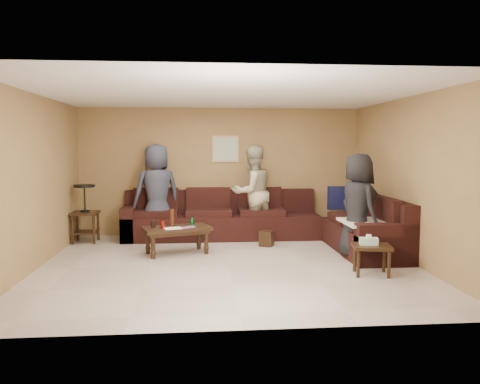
# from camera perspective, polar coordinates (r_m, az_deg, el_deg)

# --- Properties ---
(room) EXTENTS (5.60, 5.50, 2.50)m
(room) POSITION_cam_1_polar(r_m,az_deg,el_deg) (6.81, -1.49, 4.84)
(room) COLOR #B7A99B
(room) RESTS_ON ground
(sectional_sofa) EXTENTS (4.65, 2.90, 0.97)m
(sectional_sofa) POSITION_cam_1_polar(r_m,az_deg,el_deg) (8.52, 3.40, -4.05)
(sectional_sofa) COLOR black
(sectional_sofa) RESTS_ON ground
(coffee_table) EXTENTS (1.18, 0.84, 0.73)m
(coffee_table) POSITION_cam_1_polar(r_m,az_deg,el_deg) (7.70, -7.74, -4.72)
(coffee_table) COLOR black
(coffee_table) RESTS_ON ground
(end_table_left) EXTENTS (0.47, 0.47, 1.06)m
(end_table_left) POSITION_cam_1_polar(r_m,az_deg,el_deg) (8.97, -18.36, -2.36)
(end_table_left) COLOR black
(end_table_left) RESTS_ON ground
(side_table_right) EXTENTS (0.57, 0.49, 0.56)m
(side_table_right) POSITION_cam_1_polar(r_m,az_deg,el_deg) (6.65, 15.69, -6.65)
(side_table_right) COLOR black
(side_table_right) RESTS_ON ground
(waste_bin) EXTENTS (0.29, 0.29, 0.27)m
(waste_bin) POSITION_cam_1_polar(r_m,az_deg,el_deg) (8.29, 3.25, -5.67)
(waste_bin) COLOR black
(waste_bin) RESTS_ON ground
(wall_art) EXTENTS (0.52, 0.04, 0.52)m
(wall_art) POSITION_cam_1_polar(r_m,az_deg,el_deg) (9.29, -1.79, 5.27)
(wall_art) COLOR tan
(wall_art) RESTS_ON ground
(person_left) EXTENTS (1.04, 0.87, 1.80)m
(person_left) POSITION_cam_1_polar(r_m,az_deg,el_deg) (8.85, -10.11, -0.01)
(person_left) COLOR #2C2F3D
(person_left) RESTS_ON ground
(person_middle) EXTENTS (1.07, 0.99, 1.76)m
(person_middle) POSITION_cam_1_polar(r_m,az_deg,el_deg) (8.83, 1.51, -0.07)
(person_middle) COLOR tan
(person_middle) RESTS_ON ground
(person_right) EXTENTS (0.72, 0.92, 1.64)m
(person_right) POSITION_cam_1_polar(r_m,az_deg,el_deg) (7.47, 14.18, -1.73)
(person_right) COLOR black
(person_right) RESTS_ON ground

